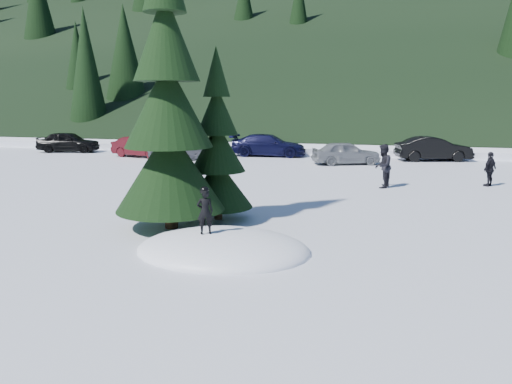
% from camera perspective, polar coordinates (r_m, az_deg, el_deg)
% --- Properties ---
extents(ground, '(200.00, 200.00, 0.00)m').
position_cam_1_polar(ground, '(12.75, -3.76, -6.73)').
color(ground, white).
rests_on(ground, ground).
extents(snow_mound, '(4.48, 3.52, 0.96)m').
position_cam_1_polar(snow_mound, '(12.75, -3.76, -6.73)').
color(snow_mound, white).
rests_on(snow_mound, ground).
extents(forest_hillside, '(200.00, 60.00, 25.00)m').
position_cam_1_polar(forest_hillside, '(66.24, 11.39, 18.01)').
color(forest_hillside, black).
rests_on(forest_hillside, ground).
extents(spruce_tall, '(3.20, 3.20, 8.60)m').
position_cam_1_polar(spruce_tall, '(14.65, -10.02, 8.60)').
color(spruce_tall, '#301D10').
rests_on(spruce_tall, ground).
extents(spruce_short, '(2.20, 2.20, 5.37)m').
position_cam_1_polar(spruce_short, '(15.67, -4.43, 4.39)').
color(spruce_short, '#301D10').
rests_on(spruce_short, ground).
extents(child_skier, '(0.49, 0.41, 1.13)m').
position_cam_1_polar(child_skier, '(12.43, -5.84, -2.24)').
color(child_skier, black).
rests_on(child_skier, snow_mound).
extents(adult_0, '(0.88, 1.04, 1.88)m').
position_cam_1_polar(adult_0, '(22.10, 14.29, 2.89)').
color(adult_0, black).
rests_on(adult_0, ground).
extents(adult_1, '(0.85, 0.93, 1.52)m').
position_cam_1_polar(adult_1, '(24.08, 25.17, 2.39)').
color(adult_1, black).
rests_on(adult_1, ground).
extents(car_0, '(4.56, 2.52, 1.47)m').
position_cam_1_polar(car_0, '(38.31, -20.66, 5.39)').
color(car_0, black).
rests_on(car_0, ground).
extents(car_1, '(4.37, 2.35, 1.37)m').
position_cam_1_polar(car_1, '(33.61, -12.87, 5.07)').
color(car_1, '#3E0B10').
rests_on(car_1, ground).
extents(car_2, '(5.27, 3.89, 1.33)m').
position_cam_1_polar(car_2, '(31.90, -8.02, 4.92)').
color(car_2, '#53545B').
rests_on(car_2, ground).
extents(car_3, '(5.09, 2.26, 1.45)m').
position_cam_1_polar(car_3, '(33.36, 1.43, 5.37)').
color(car_3, black).
rests_on(car_3, ground).
extents(car_4, '(4.25, 2.91, 1.34)m').
position_cam_1_polar(car_4, '(29.63, 10.25, 4.43)').
color(car_4, gray).
rests_on(car_4, ground).
extents(car_5, '(4.75, 2.62, 1.48)m').
position_cam_1_polar(car_5, '(32.73, 19.61, 4.68)').
color(car_5, black).
rests_on(car_5, ground).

